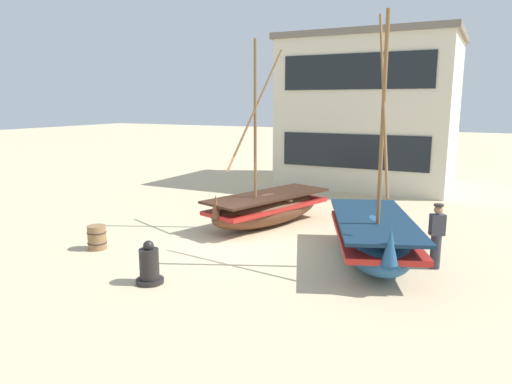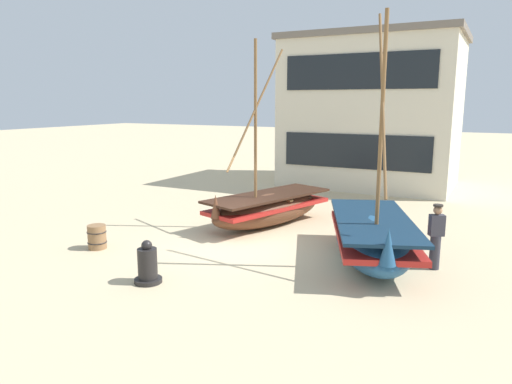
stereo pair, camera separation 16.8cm
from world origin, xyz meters
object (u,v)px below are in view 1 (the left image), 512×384
(fishing_boat_near_left, at_px, (373,237))
(harbor_building_main, at_px, (370,111))
(fisherman_by_hull, at_px, (436,237))
(fishing_boat_centre_large, at_px, (267,208))
(wooden_barrel, at_px, (97,237))
(capstan_winch, at_px, (149,266))

(fishing_boat_near_left, bearing_deg, harbor_building_main, 104.40)
(fisherman_by_hull, bearing_deg, fishing_boat_near_left, -174.68)
(fishing_boat_centre_large, bearing_deg, wooden_barrel, -124.68)
(fisherman_by_hull, bearing_deg, fishing_boat_centre_large, 161.12)
(wooden_barrel, bearing_deg, fisherman_by_hull, 17.01)
(fishing_boat_near_left, relative_size, harbor_building_main, 0.76)
(fishing_boat_near_left, height_order, fishing_boat_centre_large, fishing_boat_near_left)
(capstan_winch, distance_m, harbor_building_main, 16.42)
(wooden_barrel, height_order, harbor_building_main, harbor_building_main)
(fisherman_by_hull, height_order, wooden_barrel, fisherman_by_hull)
(fishing_boat_near_left, bearing_deg, wooden_barrel, -160.65)
(fisherman_by_hull, relative_size, wooden_barrel, 2.41)
(fishing_boat_near_left, height_order, wooden_barrel, fishing_boat_near_left)
(fishing_boat_near_left, distance_m, wooden_barrel, 7.80)
(fisherman_by_hull, xyz_separation_m, capstan_winch, (-5.88, -4.10, -0.42))
(fishing_boat_near_left, height_order, harbor_building_main, harbor_building_main)
(harbor_building_main, bearing_deg, fishing_boat_centre_large, -95.83)
(capstan_winch, distance_m, wooden_barrel, 3.34)
(fisherman_by_hull, bearing_deg, wooden_barrel, -162.99)
(fishing_boat_centre_large, xyz_separation_m, fisherman_by_hull, (5.69, -1.94, 0.22))
(fishing_boat_near_left, bearing_deg, fishing_boat_centre_large, 153.11)
(harbor_building_main, bearing_deg, fishing_boat_near_left, -75.60)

